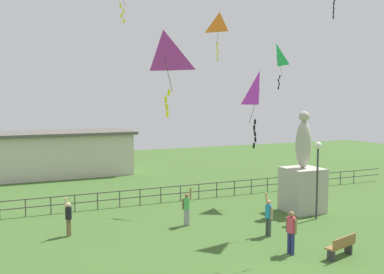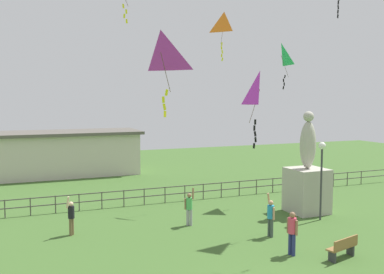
% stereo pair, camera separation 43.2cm
% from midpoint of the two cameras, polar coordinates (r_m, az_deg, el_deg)
% --- Properties ---
extents(statue_monument, '(1.91, 1.91, 5.48)m').
position_cam_midpoint_polar(statue_monument, '(23.91, 14.12, -5.77)').
color(statue_monument, '#B2AD9E').
rests_on(statue_monument, ground_plane).
extents(lamppost, '(0.36, 0.36, 3.97)m').
position_cam_midpoint_polar(lamppost, '(22.38, 15.98, -3.28)').
color(lamppost, '#38383D').
rests_on(lamppost, ground_plane).
extents(park_bench, '(1.56, 0.79, 0.85)m').
position_cam_midpoint_polar(park_bench, '(17.82, 18.75, -13.64)').
color(park_bench, olive).
rests_on(park_bench, ground_plane).
extents(person_0, '(0.32, 0.51, 1.73)m').
position_cam_midpoint_polar(person_0, '(17.48, 12.46, -12.04)').
color(person_0, navy).
rests_on(person_0, ground_plane).
extents(person_1, '(0.31, 0.51, 1.94)m').
position_cam_midpoint_polar(person_1, '(19.50, 9.60, -10.25)').
color(person_1, '#3F4C47').
rests_on(person_1, ground_plane).
extents(person_2, '(0.42, 0.40, 1.86)m').
position_cam_midpoint_polar(person_2, '(20.80, -1.31, -9.32)').
color(person_2, '#99999E').
rests_on(person_2, ground_plane).
extents(person_4, '(0.40, 0.40, 1.81)m').
position_cam_midpoint_polar(person_4, '(20.07, -16.84, -10.16)').
color(person_4, brown).
rests_on(person_4, ground_plane).
extents(kite_1, '(0.84, 1.13, 2.70)m').
position_cam_midpoint_polar(kite_1, '(26.22, 10.74, 10.62)').
color(kite_1, '#1EB759').
extents(kite_4, '(1.28, 1.27, 2.52)m').
position_cam_midpoint_polar(kite_4, '(12.91, -4.82, 10.99)').
color(kite_4, '#B22DB2').
extents(kite_6, '(1.10, 1.13, 2.83)m').
position_cam_midpoint_polar(kite_6, '(25.75, 3.21, 14.79)').
color(kite_6, orange).
extents(kite_7, '(0.77, 0.78, 2.84)m').
position_cam_midpoint_polar(kite_7, '(15.98, 8.23, 6.02)').
color(kite_7, '#B22DB2').
extents(waterfront_railing, '(36.05, 0.06, 0.95)m').
position_cam_midpoint_polar(waterfront_railing, '(25.06, -7.07, -7.62)').
color(waterfront_railing, '#4C4742').
rests_on(waterfront_railing, ground_plane).
extents(pavilion_building, '(11.91, 5.13, 3.54)m').
position_cam_midpoint_polar(pavilion_building, '(35.89, -17.88, -2.09)').
color(pavilion_building, beige).
rests_on(pavilion_building, ground_plane).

